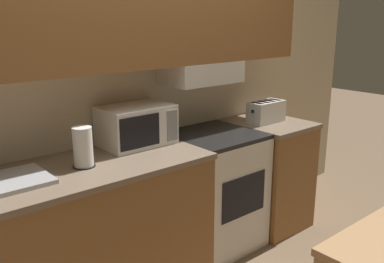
{
  "coord_description": "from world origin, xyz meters",
  "views": [
    {
      "loc": [
        -1.63,
        -2.56,
        1.77
      ],
      "look_at": [
        0.05,
        -0.58,
        1.06
      ],
      "focal_mm": 40.0,
      "sensor_mm": 36.0,
      "label": 1
    }
  ],
  "objects_px": {
    "microwave": "(136,125)",
    "paper_towel_roll": "(83,147)",
    "toaster": "(266,111)",
    "sink_basin": "(4,181)",
    "stove_range": "(214,190)"
  },
  "relations": [
    {
      "from": "stove_range",
      "to": "microwave",
      "type": "distance_m",
      "value": 0.86
    },
    {
      "from": "microwave",
      "to": "toaster",
      "type": "height_order",
      "value": "microwave"
    },
    {
      "from": "toaster",
      "to": "sink_basin",
      "type": "distance_m",
      "value": 2.1
    },
    {
      "from": "microwave",
      "to": "paper_towel_roll",
      "type": "distance_m",
      "value": 0.51
    },
    {
      "from": "paper_towel_roll",
      "to": "sink_basin",
      "type": "bearing_deg",
      "value": 177.78
    },
    {
      "from": "stove_range",
      "to": "toaster",
      "type": "bearing_deg",
      "value": -1.55
    },
    {
      "from": "stove_range",
      "to": "sink_basin",
      "type": "relative_size",
      "value": 2.03
    },
    {
      "from": "sink_basin",
      "to": "paper_towel_roll",
      "type": "height_order",
      "value": "paper_towel_roll"
    },
    {
      "from": "microwave",
      "to": "sink_basin",
      "type": "bearing_deg",
      "value": -170.31
    },
    {
      "from": "toaster",
      "to": "paper_towel_roll",
      "type": "xyz_separation_m",
      "value": [
        -1.65,
        -0.02,
        0.03
      ]
    },
    {
      "from": "stove_range",
      "to": "microwave",
      "type": "relative_size",
      "value": 1.9
    },
    {
      "from": "microwave",
      "to": "toaster",
      "type": "xyz_separation_m",
      "value": [
        1.17,
        -0.16,
        -0.05
      ]
    },
    {
      "from": "stove_range",
      "to": "toaster",
      "type": "distance_m",
      "value": 0.79
    },
    {
      "from": "toaster",
      "to": "sink_basin",
      "type": "height_order",
      "value": "sink_basin"
    },
    {
      "from": "toaster",
      "to": "paper_towel_roll",
      "type": "relative_size",
      "value": 1.39
    }
  ]
}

